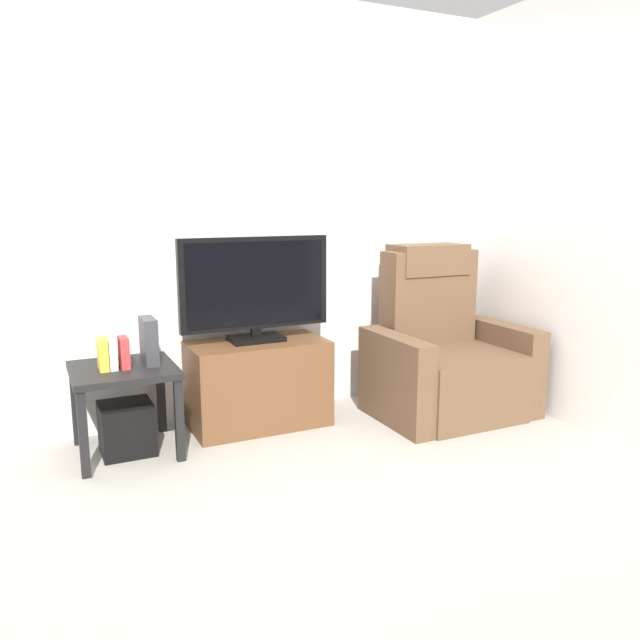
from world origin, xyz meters
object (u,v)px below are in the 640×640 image
Objects in this scene: side_table at (124,381)px; game_console at (149,341)px; television at (255,287)px; subwoofer_box at (127,428)px; tv_stand at (258,383)px; book_leftmost at (103,354)px; recliner_armchair at (445,356)px; book_rightmost at (124,353)px; book_middle at (112,351)px.

game_console reaches higher than side_table.
television reaches higher than subwoofer_box.
tv_stand is 4.88× the size of book_leftmost.
recliner_armchair is 1.99m from side_table.
book_leftmost reaches higher than book_rightmost.
tv_stand is 2.97× the size of subwoofer_box.
book_leftmost is 1.02× the size of book_rightmost.
subwoofer_box is (0.00, 0.00, -0.27)m from side_table.
book_middle is (0.05, 0.00, 0.01)m from book_leftmost.
television is 0.85× the size of recliner_armchair.
tv_stand is 0.82m from side_table.
television is 0.71m from game_console.
television is 0.95m from book_leftmost.
side_table is (-0.80, -0.09, 0.14)m from tv_stand.
book_leftmost is (-0.90, -0.11, 0.30)m from tv_stand.
tv_stand is at bearing -90.00° from television.
book_leftmost is 0.11m from book_rightmost.
book_middle reaches higher than book_leftmost.
television is at bearing 175.07° from recliner_armchair.
tv_stand is 4.96× the size of book_rightmost.
game_console is (0.15, 0.01, 0.47)m from subwoofer_box.
game_console is at bearing -171.43° from television.
game_console is at bearing 8.65° from book_middle.
television is at bearing 8.14° from book_leftmost.
television is 5.53× the size of book_rightmost.
side_table is 3.25× the size of book_rightmost.
side_table is 2.72× the size of book_middle.
book_leftmost is (-0.10, -0.02, 0.16)m from side_table.
television is 4.64× the size of book_middle.
book_middle is 0.06m from book_rightmost.
tv_stand is 0.76× the size of recliner_armchair.
tv_stand is 4.16× the size of book_middle.
book_rightmost is (-0.79, -0.11, 0.30)m from tv_stand.
television is 3.32× the size of subwoofer_box.
side_table is 2.13× the size of game_console.
game_console is (0.14, 0.03, 0.04)m from book_rightmost.
game_console is at bearing 3.95° from side_table.
game_console reaches higher than book_leftmost.
book_middle is 0.78× the size of game_console.
recliner_armchair reaches higher than book_leftmost.
recliner_armchair is at bearing -13.77° from television.
side_table is 0.19m from book_middle.
book_middle is (-0.05, -0.02, 0.45)m from subwoofer_box.
book_leftmost reaches higher than tv_stand.
recliner_armchair is (1.19, -0.29, -0.49)m from television.
subwoofer_box is (-0.80, -0.09, -0.13)m from tv_stand.
book_rightmost is (0.01, -0.02, 0.16)m from side_table.
side_table is at bearing -172.26° from television.
tv_stand is at bearing 6.95° from game_console.
television reaches higher than book_middle.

